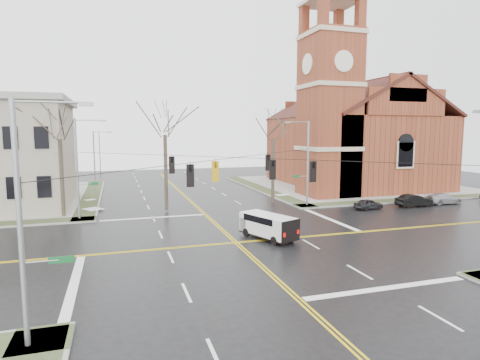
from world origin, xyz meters
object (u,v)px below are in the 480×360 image
object	(u,v)px
parked_car_a	(368,204)
streetlight_north_b	(101,152)
signal_pole_ne	(306,161)
parked_car_b	(414,201)
parked_car_c	(443,198)
signal_pole_nw	(79,166)
tree_ne	(273,134)
streetlight_north_a	(95,159)
tree_nw_far	(60,134)
church	(349,129)
tree_nw_near	(165,130)
cargo_van	(266,224)
signal_pole_sw	(25,218)

from	to	relation	value
parked_car_a	streetlight_north_b	bearing A→B (deg)	24.83
signal_pole_ne	parked_car_b	bearing A→B (deg)	-18.31
signal_pole_ne	parked_car_c	world-z (taller)	signal_pole_ne
signal_pole_nw	parked_car_a	distance (m)	28.67
streetlight_north_b	tree_ne	distance (m)	39.04
signal_pole_ne	streetlight_north_a	distance (m)	27.48
streetlight_north_a	tree_nw_far	world-z (taller)	tree_nw_far
church	tree_nw_far	bearing A→B (deg)	-162.62
tree_ne	tree_nw_near	bearing A→B (deg)	-174.57
streetlight_north_a	tree_nw_near	xyz separation A→B (m)	(7.25, -14.96, 3.76)
tree_nw_far	streetlight_north_a	bearing A→B (deg)	81.20
cargo_van	parked_car_a	world-z (taller)	cargo_van
parked_car_b	tree_nw_far	xyz separation A→B (m)	(-35.35, 5.13, 7.15)
signal_pole_sw	cargo_van	distance (m)	18.74
signal_pole_sw	parked_car_a	distance (m)	34.51
streetlight_north_a	parked_car_b	distance (m)	38.88
church	signal_pole_sw	distance (m)	51.29
signal_pole_sw	parked_car_b	xyz separation A→B (m)	(33.69, 19.34, -4.28)
signal_pole_nw	tree_nw_far	size ratio (longest dim) A/B	0.83
parked_car_b	parked_car_c	distance (m)	4.39
signal_pole_nw	signal_pole_sw	xyz separation A→B (m)	(0.00, -23.00, 0.00)
streetlight_north_b	parked_car_a	world-z (taller)	streetlight_north_b
streetlight_north_a	tree_ne	size ratio (longest dim) A/B	0.75
cargo_van	signal_pole_sw	bearing A→B (deg)	-160.88
tree_nw_near	signal_pole_ne	bearing A→B (deg)	-5.96
cargo_van	parked_car_c	bearing A→B (deg)	-3.93
signal_pole_sw	tree_nw_far	world-z (taller)	tree_nw_far
parked_car_b	parked_car_a	bearing A→B (deg)	86.93
parked_car_c	tree_ne	size ratio (longest dim) A/B	0.39
tree_nw_far	tree_ne	xyz separation A→B (m)	(21.55, 1.21, -0.05)
streetlight_north_a	parked_car_b	world-z (taller)	streetlight_north_a
signal_pole_ne	signal_pole_sw	xyz separation A→B (m)	(-22.64, -23.00, 0.00)
parked_car_c	tree_nw_far	world-z (taller)	tree_nw_far
tree_nw_near	tree_nw_far	bearing A→B (deg)	-179.58
church	tree_ne	size ratio (longest dim) A/B	2.57
parked_car_a	tree_ne	world-z (taller)	tree_ne
church	streetlight_north_b	bearing A→B (deg)	146.75
signal_pole_ne	tree_nw_near	size ratio (longest dim) A/B	0.79
signal_pole_sw	signal_pole_nw	bearing A→B (deg)	90.00
parked_car_c	signal_pole_sw	bearing A→B (deg)	118.63
signal_pole_nw	cargo_van	size ratio (longest dim) A/B	1.77
tree_ne	parked_car_a	bearing A→B (deg)	-36.83
cargo_van	tree_nw_near	size ratio (longest dim) A/B	0.45
streetlight_north_b	signal_pole_sw	bearing A→B (deg)	-90.64
signal_pole_nw	streetlight_north_a	size ratio (longest dim) A/B	1.12
parked_car_a	cargo_van	bearing A→B (deg)	108.15
church	parked_car_a	world-z (taller)	church
parked_car_a	parked_car_b	size ratio (longest dim) A/B	0.80
streetlight_north_a	parked_car_c	world-z (taller)	streetlight_north_a
signal_pole_sw	tree_ne	world-z (taller)	tree_ne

